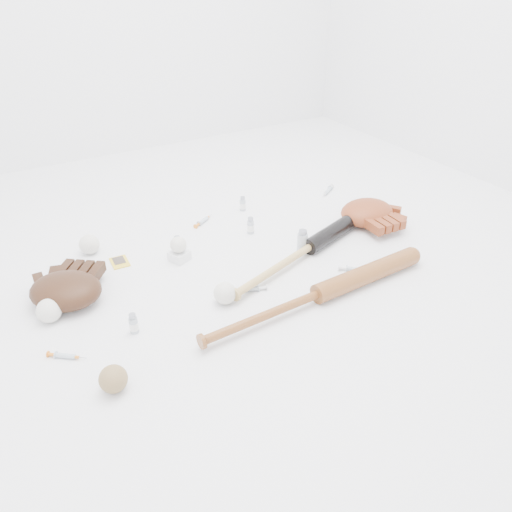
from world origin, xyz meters
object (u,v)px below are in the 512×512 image
bat_wood (319,294)px  glove_dark (66,290)px  pedestal (179,256)px  bat_dark (310,247)px

bat_wood → glove_dark: size_ratio=3.32×
glove_dark → pedestal: size_ratio=4.31×
bat_dark → bat_wood: bat_wood is taller
glove_dark → pedestal: 0.44m
pedestal → bat_wood: bearing=-58.8°
pedestal → glove_dark: bearing=-172.1°
bat_wood → pedestal: (-0.30, 0.50, -0.02)m
bat_dark → bat_wood: 0.32m
pedestal → bat_dark: bearing=-25.6°
bat_wood → pedestal: bearing=119.0°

